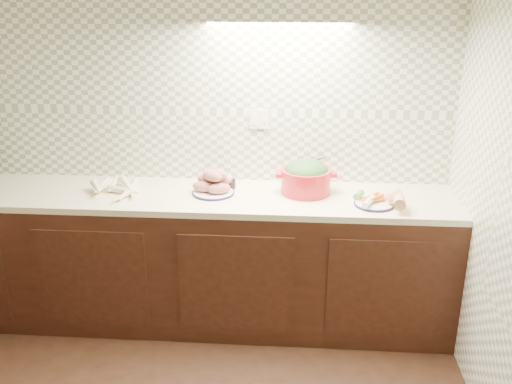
# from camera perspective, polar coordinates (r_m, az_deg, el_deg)

# --- Properties ---
(room) EXTENTS (3.60, 3.60, 2.60)m
(room) POSITION_cam_1_polar(r_m,az_deg,el_deg) (2.07, -18.69, 4.02)
(room) COLOR black
(room) RESTS_ON ground
(counter) EXTENTS (3.60, 3.60, 0.90)m
(counter) POSITION_cam_1_polar(r_m,az_deg,el_deg) (3.39, -22.89, -11.93)
(counter) COLOR black
(counter) RESTS_ON ground
(parsnip_pile) EXTENTS (0.32, 0.31, 0.08)m
(parsnip_pile) POSITION_cam_1_polar(r_m,az_deg,el_deg) (3.70, -13.56, 0.27)
(parsnip_pile) COLOR beige
(parsnip_pile) RESTS_ON counter
(sweet_potato_plate) EXTENTS (0.27, 0.27, 0.16)m
(sweet_potato_plate) POSITION_cam_1_polar(r_m,az_deg,el_deg) (3.60, -4.25, 0.80)
(sweet_potato_plate) COLOR #151245
(sweet_potato_plate) RESTS_ON counter
(onion_bowl) EXTENTS (0.14, 0.14, 0.11)m
(onion_bowl) POSITION_cam_1_polar(r_m,az_deg,el_deg) (3.71, -3.19, 1.04)
(onion_bowl) COLOR black
(onion_bowl) RESTS_ON counter
(dutch_oven) EXTENTS (0.39, 0.34, 0.22)m
(dutch_oven) POSITION_cam_1_polar(r_m,az_deg,el_deg) (3.60, 5.02, 1.51)
(dutch_oven) COLOR red
(dutch_oven) RESTS_ON counter
(veg_plate) EXTENTS (0.32, 0.26, 0.11)m
(veg_plate) POSITION_cam_1_polar(r_m,az_deg,el_deg) (3.49, 12.55, -0.72)
(veg_plate) COLOR #151245
(veg_plate) RESTS_ON counter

